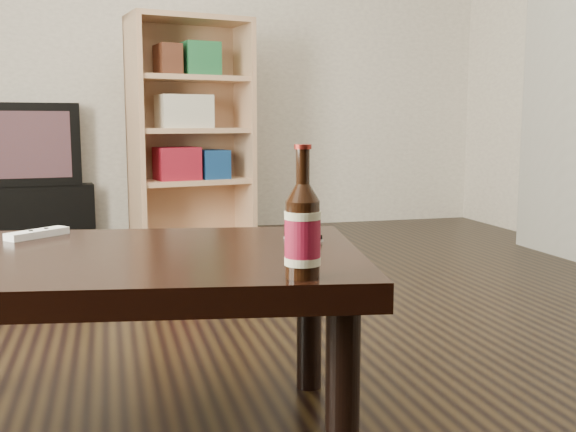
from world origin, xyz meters
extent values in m
cube|color=black|center=(0.00, 0.00, -0.01)|extent=(5.00, 6.00, 0.01)
cube|color=beige|center=(0.00, 3.01, 1.35)|extent=(5.00, 0.02, 2.70)
cube|color=black|center=(-0.88, 3.01, 0.18)|extent=(0.93, 0.55, 0.35)
cube|color=black|center=(-0.88, 3.01, 0.63)|extent=(0.78, 0.54, 0.55)
cube|color=#8E2E08|center=(-0.85, 2.79, 0.63)|extent=(0.60, 0.08, 0.44)
cube|color=tan|center=(-0.14, 2.44, 0.72)|extent=(0.10, 0.35, 1.44)
cube|color=tan|center=(0.59, 2.59, 0.72)|extent=(0.10, 0.35, 1.44)
cube|color=tan|center=(0.22, 2.51, 1.43)|extent=(0.83, 0.50, 0.03)
cube|color=tan|center=(0.22, 2.51, 0.02)|extent=(0.83, 0.50, 0.03)
cube|color=tan|center=(0.19, 2.67, 0.72)|extent=(0.77, 0.19, 1.44)
cube|color=tan|center=(0.22, 2.51, 0.39)|extent=(0.76, 0.46, 0.03)
cube|color=tan|center=(0.22, 2.51, 0.72)|extent=(0.76, 0.46, 0.03)
cube|color=tan|center=(0.22, 2.51, 1.06)|extent=(0.76, 0.46, 0.03)
cube|color=maroon|center=(0.12, 2.47, 0.51)|extent=(0.31, 0.27, 0.21)
cube|color=navy|center=(0.36, 2.52, 0.50)|extent=(0.22, 0.25, 0.19)
cube|color=beige|center=(0.17, 2.48, 0.84)|extent=(0.37, 0.28, 0.21)
cube|color=#1E6537|center=(0.28, 2.50, 1.18)|extent=(0.26, 0.26, 0.21)
cube|color=#4C2618|center=(0.08, 2.46, 1.17)|extent=(0.18, 0.24, 0.19)
cube|color=black|center=(-0.34, -0.29, 0.44)|extent=(1.35, 0.92, 0.06)
cylinder|color=black|center=(0.14, -0.66, 0.20)|extent=(0.08, 0.08, 0.40)
cylinder|color=black|center=(0.24, -0.11, 0.20)|extent=(0.08, 0.08, 0.40)
cylinder|color=black|center=(0.05, -0.66, 0.54)|extent=(0.09, 0.09, 0.15)
cylinder|color=maroon|center=(0.05, -0.66, 0.55)|extent=(0.09, 0.09, 0.10)
cylinder|color=beige|center=(0.05, -0.66, 0.59)|extent=(0.09, 0.09, 0.02)
cylinder|color=beige|center=(0.05, -0.66, 0.50)|extent=(0.09, 0.09, 0.02)
cone|color=black|center=(0.05, -0.66, 0.64)|extent=(0.09, 0.09, 0.03)
cylinder|color=black|center=(0.05, -0.66, 0.69)|extent=(0.04, 0.04, 0.07)
cylinder|color=maroon|center=(0.05, -0.66, 0.73)|extent=(0.04, 0.04, 0.01)
cube|color=silver|center=(0.18, -0.25, 0.47)|extent=(0.09, 0.11, 0.01)
cube|color=black|center=(0.18, -0.25, 0.48)|extent=(0.08, 0.11, 0.01)
cylinder|color=silver|center=(0.19, -0.28, 0.48)|extent=(0.03, 0.03, 0.00)
cube|color=white|center=(-0.50, -0.02, 0.48)|extent=(0.16, 0.15, 0.02)
cylinder|color=black|center=(-0.48, 0.00, 0.49)|extent=(0.02, 0.02, 0.00)
cylinder|color=black|center=(-0.52, -0.03, 0.49)|extent=(0.02, 0.02, 0.00)
camera|label=1|loc=(-0.31, -1.93, 0.77)|focal=42.00mm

